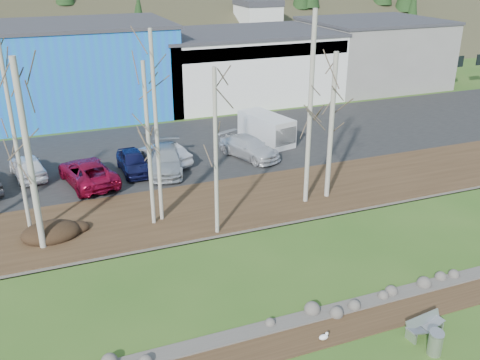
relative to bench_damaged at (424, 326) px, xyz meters
name	(u,v)px	position (x,y,z in m)	size (l,w,h in m)	color
dirt_strip	(305,337)	(-4.44, 1.56, -0.38)	(80.00, 1.80, 0.03)	#382616
near_bank_rocks	(293,322)	(-4.44, 2.56, -0.39)	(80.00, 0.80, 0.50)	#47423D
river	(254,271)	(-4.44, 6.66, -0.39)	(80.00, 8.00, 0.90)	#121C33
far_bank_rocks	(225,233)	(-4.44, 10.76, -0.39)	(80.00, 0.80, 0.46)	#47423D
far_bank	(206,208)	(-4.44, 13.96, -0.32)	(80.00, 7.00, 0.15)	#382616
parking_lot	(163,152)	(-4.44, 24.46, -0.32)	(80.00, 14.00, 0.14)	black
building_blue	(59,70)	(-10.44, 38.46, 3.76)	(20.40, 12.24, 8.30)	blue
building_white	(242,64)	(7.56, 38.45, 3.02)	(18.36, 12.24, 6.80)	silver
building_grey	(372,52)	(23.56, 38.46, 3.26)	(14.28, 12.24, 7.30)	slate
bench_damaged	(424,326)	(0.00, 0.00, 0.00)	(1.80, 0.79, 0.77)	#B0B4B5
litter_bin	(435,344)	(-0.38, -1.07, 0.07)	(0.53, 0.53, 0.92)	#B0B4B5
seagull	(324,337)	(-3.87, 1.09, -0.20)	(0.47, 0.22, 0.34)	gold
dirt_mound	(51,232)	(-13.20, 13.45, 0.06)	(3.05, 2.15, 0.60)	black
birch_1	(15,141)	(-14.18, 14.04, 5.00)	(0.20, 0.20, 10.49)	#B9B4A6
birch_2	(29,158)	(-13.66, 12.51, 4.57)	(0.31, 0.31, 9.63)	#B9B4A6
birch_3	(156,130)	(-7.26, 13.37, 4.97)	(0.21, 0.21, 10.43)	#B9B4A6
birch_4	(149,146)	(-7.79, 13.08, 4.23)	(0.21, 0.21, 8.94)	#B9B4A6
birch_5	(216,154)	(-4.87, 10.76, 4.18)	(0.21, 0.21, 8.84)	#B9B4A6
birch_6	(310,111)	(1.38, 12.50, 5.34)	(0.27, 0.27, 11.16)	#B9B4A6
birch_7	(331,127)	(2.96, 12.69, 4.15)	(0.29, 0.29, 8.79)	#B9B4A6
car_0	(28,166)	(-14.06, 22.66, 0.52)	(1.83, 4.55, 1.55)	white
car_2	(88,172)	(-10.46, 20.04, 0.55)	(2.66, 5.76, 1.60)	maroon
car_3	(166,160)	(-5.19, 20.42, 0.55)	(2.26, 5.55, 1.61)	#A7ABB0
car_4	(133,162)	(-7.33, 20.98, 0.50)	(1.78, 4.42, 1.51)	#141643
car_5	(164,154)	(-4.99, 21.70, 0.48)	(1.55, 4.46, 1.47)	silver
car_6	(249,147)	(1.12, 20.79, 0.51)	(2.12, 5.21, 1.51)	silver
van_white	(268,129)	(3.77, 23.34, 0.84)	(3.13, 5.31, 2.17)	white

